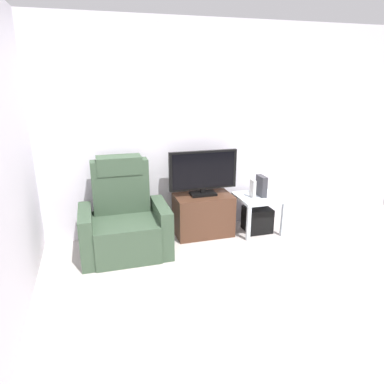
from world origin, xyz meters
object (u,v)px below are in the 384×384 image
Objects in this scene: television at (203,172)px; book_upright at (253,189)px; tv_stand at (203,215)px; subwoofer_box at (257,219)px; side_table at (258,202)px; game_console at (261,186)px; recliner_armchair at (124,221)px.

television is 3.72× the size of book_upright.
book_upright is (0.61, -0.12, 0.33)m from tv_stand.
subwoofer_box is 0.45m from book_upright.
side_table is at bearing 135.00° from subwoofer_box.
tv_stand is at bearing 172.98° from game_console.
recliner_armchair is 2.00× the size of side_table.
television is 0.98m from subwoofer_box.
side_table is (1.73, 0.09, 0.03)m from recliner_armchair.
recliner_armchair is 3.37× the size of subwoofer_box.
recliner_armchair is at bearing -168.02° from television.
game_console is (0.75, -0.09, 0.35)m from tv_stand.
game_console is (1.76, 0.10, 0.24)m from recliner_armchair.
tv_stand reaches higher than subwoofer_box.
recliner_armchair is 4.09× the size of game_console.
tv_stand is 1.04m from recliner_armchair.
recliner_armchair is at bearing -169.05° from tv_stand.
side_table is 0.22m from book_upright.
recliner_armchair is 1.73m from side_table.
book_upright is at bearing -3.52° from recliner_armchair.
book_upright is 0.14m from game_console.
tv_stand is at bearing -90.00° from television.
game_console is at bearing 15.95° from subwoofer_box.
game_console is at bearing -7.02° from tv_stand.
television is 1.13m from recliner_armchair.
tv_stand is at bearing 171.85° from side_table.
television is at bearing 167.04° from book_upright.
side_table is (0.71, -0.10, 0.14)m from tv_stand.
side_table is at bearing -3.01° from recliner_armchair.
tv_stand is 3.12× the size of book_upright.
television is at bearing 90.00° from tv_stand.
side_table is at bearing -164.05° from game_console.
subwoofer_box is 0.45m from game_console.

